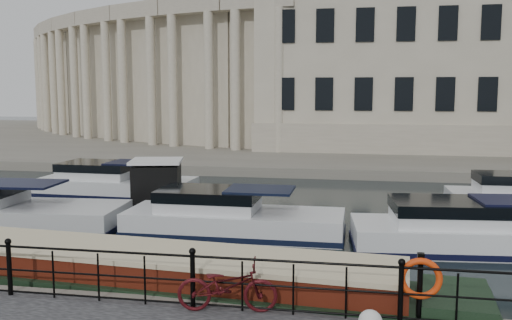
{
  "coord_description": "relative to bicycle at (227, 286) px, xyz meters",
  "views": [
    {
      "loc": [
        3.18,
        -12.73,
        4.86
      ],
      "look_at": [
        0.5,
        2.0,
        3.0
      ],
      "focal_mm": 40.0,
      "sensor_mm": 36.0,
      "label": 1
    }
  ],
  "objects": [
    {
      "name": "life_ring_post",
      "position": [
        3.64,
        0.15,
        0.3
      ],
      "size": [
        0.8,
        0.21,
        1.3
      ],
      "color": "black",
      "rests_on": "near_quay"
    },
    {
      "name": "bicycle",
      "position": [
        0.0,
        0.0,
        0.0
      ],
      "size": [
        2.03,
        0.93,
        1.03
      ],
      "primitive_type": "imported",
      "rotation": [
        0.0,
        0.0,
        1.7
      ],
      "color": "#410B0F",
      "rests_on": "near_quay"
    },
    {
      "name": "railing",
      "position": [
        -0.72,
        0.07,
        0.14
      ],
      "size": [
        24.14,
        0.14,
        1.22
      ],
      "color": "black",
      "rests_on": "near_quay"
    },
    {
      "name": "harbour_hut",
      "position": [
        -5.4,
        10.83,
        -0.11
      ],
      "size": [
        3.12,
        2.78,
        2.17
      ],
      "rotation": [
        0.0,
        0.0,
        0.22
      ],
      "color": "#6B665B",
      "rests_on": "ground_plane"
    },
    {
      "name": "ground_plane",
      "position": [
        -0.72,
        2.32,
        -1.06
      ],
      "size": [
        160.0,
        160.0,
        0.0
      ],
      "primitive_type": "plane",
      "color": "black",
      "rests_on": "ground"
    },
    {
      "name": "narrowboat",
      "position": [
        -3.23,
        1.75,
        -0.7
      ],
      "size": [
        17.11,
        3.68,
        1.62
      ],
      "rotation": [
        0.0,
        0.0,
        -0.08
      ],
      "color": "black",
      "rests_on": "ground_plane"
    },
    {
      "name": "civic_building",
      "position": [
        -1.72,
        37.02,
        5.97
      ],
      "size": [
        53.55,
        31.84,
        16.85
      ],
      "color": "#ADA38C",
      "rests_on": "far_bank"
    },
    {
      "name": "far_bank",
      "position": [
        -0.72,
        41.32,
        -0.79
      ],
      "size": [
        120.0,
        42.0,
        0.55
      ],
      "primitive_type": "cube",
      "color": "#6B665B",
      "rests_on": "ground_plane"
    },
    {
      "name": "cabin_cruisers",
      "position": [
        -2.27,
        9.74,
        -0.7
      ],
      "size": [
        28.57,
        9.65,
        1.99
      ],
      "color": "silver",
      "rests_on": "ground_plane"
    }
  ]
}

